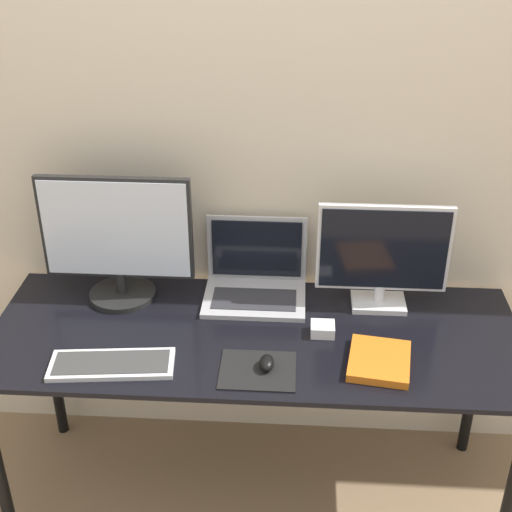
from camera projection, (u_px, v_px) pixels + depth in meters
wall_back at (262, 148)px, 2.49m from camera, size 7.00×0.05×2.50m
desk at (255, 353)px, 2.43m from camera, size 1.78×0.68×0.74m
monitor_left at (117, 240)px, 2.47m from camera, size 0.53×0.24×0.47m
monitor_right at (383, 255)px, 2.44m from camera, size 0.45×0.13×0.39m
laptop at (255, 278)px, 2.57m from camera, size 0.36×0.27×0.27m
keyboard at (112, 364)px, 2.22m from camera, size 0.40×0.18×0.02m
mousepad at (258, 370)px, 2.21m from camera, size 0.24×0.20×0.00m
mouse at (267, 363)px, 2.21m from camera, size 0.05×0.08×0.04m
book at (379, 361)px, 2.23m from camera, size 0.22×0.25×0.03m
power_brick at (323, 329)px, 2.37m from camera, size 0.08×0.07×0.04m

